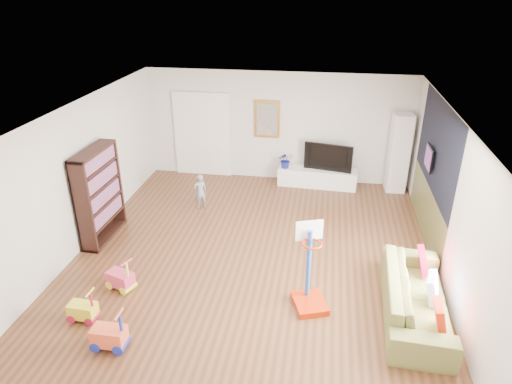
% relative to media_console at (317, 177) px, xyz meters
% --- Properties ---
extents(floor, '(6.50, 7.50, 0.00)m').
position_rel_media_console_xyz_m(floor, '(-1.05, -3.41, -0.22)').
color(floor, brown).
rests_on(floor, ground).
extents(ceiling, '(6.50, 7.50, 0.00)m').
position_rel_media_console_xyz_m(ceiling, '(-1.05, -3.41, 2.48)').
color(ceiling, white).
rests_on(ceiling, ground).
extents(wall_back, '(6.50, 0.00, 2.70)m').
position_rel_media_console_xyz_m(wall_back, '(-1.05, 0.34, 1.13)').
color(wall_back, silver).
rests_on(wall_back, ground).
extents(wall_front, '(6.50, 0.00, 2.70)m').
position_rel_media_console_xyz_m(wall_front, '(-1.05, -7.16, 1.13)').
color(wall_front, silver).
rests_on(wall_front, ground).
extents(wall_left, '(0.00, 7.50, 2.70)m').
position_rel_media_console_xyz_m(wall_left, '(-4.30, -3.41, 1.13)').
color(wall_left, silver).
rests_on(wall_left, ground).
extents(wall_right, '(0.00, 7.50, 2.70)m').
position_rel_media_console_xyz_m(wall_right, '(2.20, -3.41, 1.13)').
color(wall_right, silver).
rests_on(wall_right, ground).
extents(navy_accent, '(0.01, 3.20, 1.70)m').
position_rel_media_console_xyz_m(navy_accent, '(2.19, -2.01, 1.63)').
color(navy_accent, black).
rests_on(navy_accent, wall_right).
extents(olive_wainscot, '(0.01, 3.20, 1.00)m').
position_rel_media_console_xyz_m(olive_wainscot, '(2.19, -2.01, 0.28)').
color(olive_wainscot, brown).
rests_on(olive_wainscot, wall_right).
extents(doorway, '(1.45, 0.06, 2.10)m').
position_rel_media_console_xyz_m(doorway, '(-2.95, 0.30, 0.83)').
color(doorway, white).
rests_on(doorway, ground).
extents(painting_back, '(0.62, 0.06, 0.92)m').
position_rel_media_console_xyz_m(painting_back, '(-1.30, 0.30, 1.33)').
color(painting_back, gold).
rests_on(painting_back, wall_back).
extents(artwork_right, '(0.04, 0.56, 0.46)m').
position_rel_media_console_xyz_m(artwork_right, '(2.12, -1.81, 1.33)').
color(artwork_right, '#7F3F8C').
rests_on(artwork_right, wall_right).
extents(media_console, '(1.93, 0.58, 0.45)m').
position_rel_media_console_xyz_m(media_console, '(0.00, 0.00, 0.00)').
color(media_console, white).
rests_on(media_console, ground).
extents(tall_cabinet, '(0.46, 0.46, 1.89)m').
position_rel_media_console_xyz_m(tall_cabinet, '(1.86, 0.04, 0.72)').
color(tall_cabinet, white).
rests_on(tall_cabinet, ground).
extents(bookshelf, '(0.36, 1.26, 1.83)m').
position_rel_media_console_xyz_m(bookshelf, '(-4.07, -3.12, 0.69)').
color(bookshelf, black).
rests_on(bookshelf, ground).
extents(sofa, '(1.03, 2.36, 0.68)m').
position_rel_media_console_xyz_m(sofa, '(1.64, -4.57, 0.12)').
color(sofa, olive).
rests_on(sofa, ground).
extents(basketball_hoop, '(0.66, 0.72, 1.42)m').
position_rel_media_console_xyz_m(basketball_hoop, '(0.06, -4.63, 0.49)').
color(basketball_hoop, '#B62603').
rests_on(basketball_hoop, ground).
extents(ride_on_yellow, '(0.41, 0.26, 0.54)m').
position_rel_media_console_xyz_m(ride_on_yellow, '(-3.28, -5.47, 0.05)').
color(ride_on_yellow, yellow).
rests_on(ride_on_yellow, ground).
extents(ride_on_orange, '(0.46, 0.29, 0.62)m').
position_rel_media_console_xyz_m(ride_on_orange, '(-2.64, -5.94, 0.09)').
color(ride_on_orange, '#F75F37').
rests_on(ride_on_orange, ground).
extents(ride_on_pink, '(0.50, 0.40, 0.58)m').
position_rel_media_console_xyz_m(ride_on_pink, '(-3.05, -4.65, 0.07)').
color(ride_on_pink, '#DA3F60').
rests_on(ride_on_pink, ground).
extents(child, '(0.35, 0.32, 0.81)m').
position_rel_media_console_xyz_m(child, '(-2.51, -1.63, 0.18)').
color(child, slate).
rests_on(child, ground).
extents(tv, '(1.17, 0.38, 0.67)m').
position_rel_media_console_xyz_m(tv, '(0.25, 0.05, 0.56)').
color(tv, black).
rests_on(tv, media_console).
extents(vase_plant, '(0.42, 0.39, 0.40)m').
position_rel_media_console_xyz_m(vase_plant, '(-0.78, -0.04, 0.42)').
color(vase_plant, navy).
rests_on(vase_plant, media_console).
extents(pillow_left, '(0.13, 0.40, 0.39)m').
position_rel_media_console_xyz_m(pillow_left, '(1.83, -5.21, 0.31)').
color(pillow_left, red).
rests_on(pillow_left, sofa).
extents(pillow_center, '(0.21, 0.42, 0.41)m').
position_rel_media_console_xyz_m(pillow_center, '(1.85, -4.59, 0.31)').
color(pillow_center, silver).
rests_on(pillow_center, sofa).
extents(pillow_right, '(0.12, 0.40, 0.39)m').
position_rel_media_console_xyz_m(pillow_right, '(1.83, -3.87, 0.31)').
color(pillow_right, '#AD072D').
rests_on(pillow_right, sofa).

